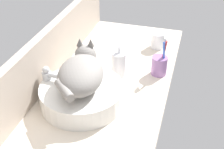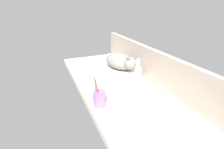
# 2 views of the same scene
# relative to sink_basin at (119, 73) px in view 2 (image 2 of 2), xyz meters

# --- Properties ---
(ground_plane) EXTENTS (1.37, 0.53, 0.04)m
(ground_plane) POSITION_rel_sink_basin_xyz_m (0.09, -0.05, -0.06)
(ground_plane) COLOR beige
(backsplash_panel) EXTENTS (1.37, 0.04, 0.23)m
(backsplash_panel) POSITION_rel_sink_basin_xyz_m (0.09, 0.20, 0.07)
(backsplash_panel) COLOR #AD9E8E
(backsplash_panel) RESTS_ON ground_plane
(sink_basin) EXTENTS (0.33, 0.33, 0.08)m
(sink_basin) POSITION_rel_sink_basin_xyz_m (0.00, 0.00, 0.00)
(sink_basin) COLOR silver
(sink_basin) RESTS_ON ground_plane
(cat) EXTENTS (0.32, 0.22, 0.14)m
(cat) POSITION_rel_sink_basin_xyz_m (0.01, 0.00, 0.10)
(cat) COLOR gray
(cat) RESTS_ON sink_basin
(faucet) EXTENTS (0.04, 0.12, 0.14)m
(faucet) POSITION_rel_sink_basin_xyz_m (0.01, 0.14, 0.03)
(faucet) COLOR silver
(faucet) RESTS_ON ground_plane
(soap_dispenser) EXTENTS (0.07, 0.07, 0.14)m
(soap_dispenser) POSITION_rel_sink_basin_xyz_m (0.24, -0.08, 0.02)
(soap_dispenser) COLOR silver
(soap_dispenser) RESTS_ON ground_plane
(toothbrush_cup) EXTENTS (0.07, 0.07, 0.19)m
(toothbrush_cup) POSITION_rel_sink_basin_xyz_m (0.29, -0.26, 0.01)
(toothbrush_cup) COLOR #996BA8
(toothbrush_cup) RESTS_ON ground_plane
(water_glass) EXTENTS (0.07, 0.07, 0.08)m
(water_glass) POSITION_rel_sink_basin_xyz_m (0.54, -0.21, -0.00)
(water_glass) COLOR white
(water_glass) RESTS_ON ground_plane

